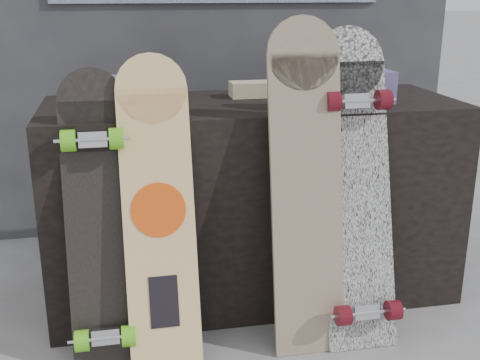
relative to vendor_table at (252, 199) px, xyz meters
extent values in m
plane|color=slate|center=(0.00, -0.50, -0.40)|extent=(60.00, 60.00, 0.00)
cube|color=black|center=(0.00, 0.00, 0.00)|extent=(1.60, 0.60, 0.80)
cube|color=#313136|center=(0.00, 0.85, 0.70)|extent=(2.40, 0.20, 2.20)
cube|color=#4B3063|center=(-0.51, 0.08, 0.45)|extent=(0.18, 0.12, 0.10)
cube|color=#4B3063|center=(0.45, -0.09, 0.46)|extent=(0.14, 0.14, 0.12)
cube|color=#D1B78C|center=(0.04, 0.11, 0.43)|extent=(0.22, 0.10, 0.06)
cube|color=beige|center=(-0.40, -0.40, 0.05)|extent=(0.24, 0.29, 0.91)
cylinder|color=beige|center=(-0.40, -0.27, 0.50)|extent=(0.24, 0.08, 0.23)
cylinder|color=#EE4D0F|center=(-0.40, -0.39, 0.13)|extent=(0.18, 0.05, 0.17)
cube|color=black|center=(-0.40, -0.48, -0.16)|extent=(0.09, 0.05, 0.16)
cube|color=beige|center=(0.10, -0.41, 0.11)|extent=(0.25, 0.21, 1.02)
cylinder|color=beige|center=(0.10, -0.31, 0.61)|extent=(0.25, 0.06, 0.25)
cube|color=white|center=(0.29, -0.38, 0.09)|extent=(0.25, 0.30, 0.98)
cylinder|color=white|center=(0.29, -0.24, 0.57)|extent=(0.25, 0.09, 0.25)
cube|color=silver|center=(0.29, -0.52, -0.25)|extent=(0.09, 0.04, 0.06)
cylinder|color=#510B14|center=(0.20, -0.54, -0.25)|extent=(0.04, 0.07, 0.07)
cylinder|color=#510B14|center=(0.38, -0.54, -0.25)|extent=(0.05, 0.07, 0.07)
cube|color=silver|center=(0.29, -0.32, 0.45)|extent=(0.09, 0.04, 0.06)
cylinder|color=#510B14|center=(0.20, -0.34, 0.45)|extent=(0.04, 0.07, 0.07)
cylinder|color=#510B14|center=(0.38, -0.34, 0.45)|extent=(0.05, 0.07, 0.07)
cube|color=black|center=(-0.60, -0.36, 0.03)|extent=(0.22, 0.23, 0.87)
cylinder|color=black|center=(-0.60, -0.25, 0.47)|extent=(0.22, 0.07, 0.22)
cube|color=silver|center=(-0.60, -0.48, -0.27)|extent=(0.09, 0.04, 0.06)
cylinder|color=#5FC51B|center=(-0.67, -0.50, -0.26)|extent=(0.04, 0.07, 0.07)
cylinder|color=#5FC51B|center=(-0.52, -0.50, -0.26)|extent=(0.04, 0.07, 0.07)
cube|color=silver|center=(-0.60, -0.32, 0.36)|extent=(0.09, 0.04, 0.06)
cylinder|color=#5FC51B|center=(-0.67, -0.34, 0.36)|extent=(0.04, 0.07, 0.07)
cylinder|color=#5FC51B|center=(-0.52, -0.34, 0.36)|extent=(0.04, 0.07, 0.07)
camera|label=1|loc=(-0.50, -2.25, 0.82)|focal=45.00mm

